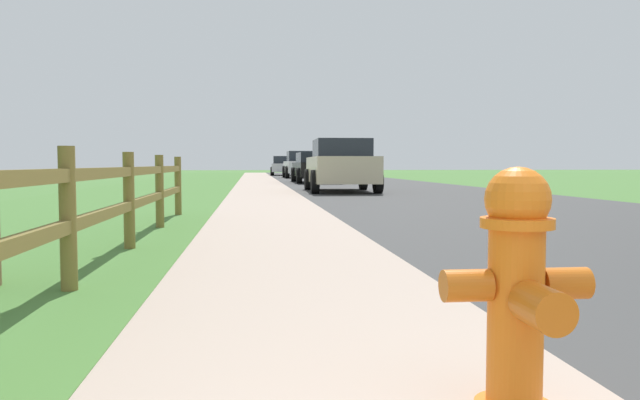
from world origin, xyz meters
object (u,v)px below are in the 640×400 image
at_px(parked_car_white, 301,165).
at_px(parked_car_black, 316,167).
at_px(parked_suv_beige, 341,165).
at_px(fire_hydrant, 518,285).
at_px(parked_car_silver, 284,166).

bearing_deg(parked_car_white, parked_car_black, -90.50).
height_order(parked_car_black, parked_car_white, parked_car_white).
xyz_separation_m(parked_suv_beige, parked_car_black, (0.17, 9.17, -0.08)).
xyz_separation_m(parked_suv_beige, parked_car_white, (0.26, 18.90, 0.00)).
bearing_deg(parked_suv_beige, parked_car_white, 89.22).
bearing_deg(parked_car_black, parked_suv_beige, -91.07).
relative_size(fire_hydrant, parked_suv_beige, 0.20).
relative_size(parked_suv_beige, parked_car_white, 0.98).
xyz_separation_m(parked_car_black, parked_car_silver, (-0.45, 18.44, 0.00)).
height_order(fire_hydrant, parked_suv_beige, parked_suv_beige).
xyz_separation_m(fire_hydrant, parked_suv_beige, (1.85, 16.81, 0.36)).
xyz_separation_m(parked_car_white, parked_car_silver, (-0.54, 8.71, -0.09)).
relative_size(parked_car_white, parked_car_silver, 0.95).
relative_size(parked_car_black, parked_car_white, 1.12).
distance_m(parked_car_black, parked_car_white, 9.73).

